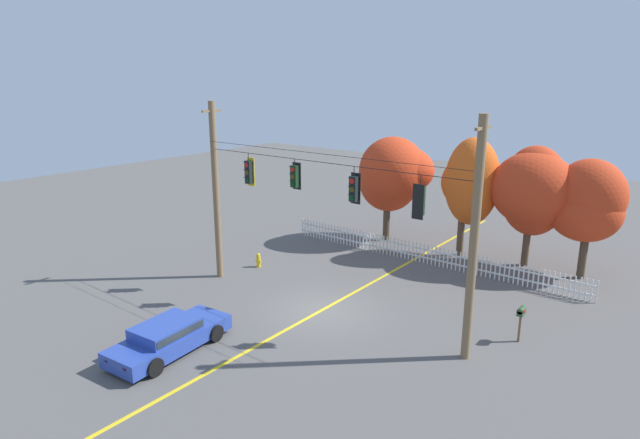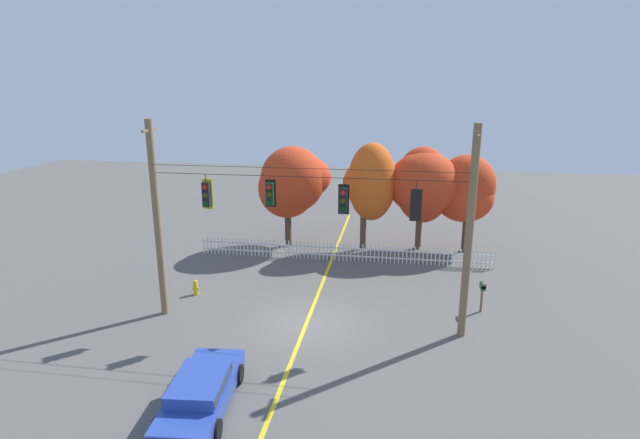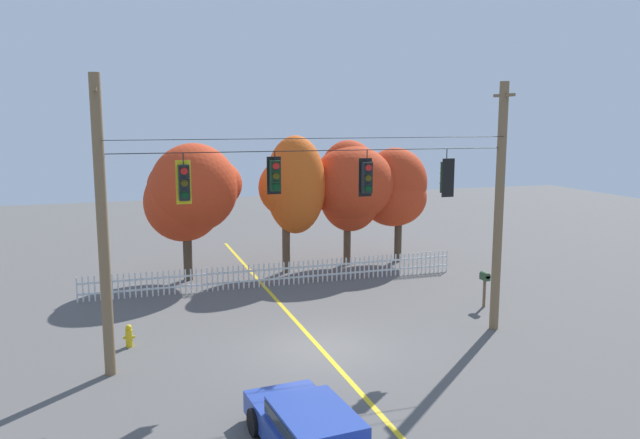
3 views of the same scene
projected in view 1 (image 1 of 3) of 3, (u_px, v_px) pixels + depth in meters
name	position (u px, v px, depth m)	size (l,w,h in m)	color
ground	(322.00, 310.00, 22.64)	(80.00, 80.00, 0.00)	#565451
lane_centerline_stripe	(322.00, 310.00, 22.64)	(0.16, 36.00, 0.01)	gold
signal_support_span	(322.00, 212.00, 21.51)	(12.97, 1.10, 8.44)	brown
traffic_signal_northbound_secondary	(249.00, 172.00, 23.64)	(0.43, 0.38, 1.47)	black
traffic_signal_southbound_primary	(295.00, 176.00, 22.03)	(0.43, 0.38, 1.28)	black
traffic_signal_northbound_primary	(354.00, 189.00, 20.33)	(0.43, 0.38, 1.46)	black
traffic_signal_westbound_side	(420.00, 201.00, 18.68)	(0.43, 0.38, 1.56)	black
white_picket_fence	(424.00, 254.00, 28.09)	(16.61, 0.06, 1.04)	white
autumn_maple_near_fence	(393.00, 174.00, 30.99)	(4.44, 4.07, 6.18)	#473828
autumn_maple_mid	(472.00, 183.00, 28.09)	(3.24, 2.86, 6.48)	brown
autumn_oak_far_east	(534.00, 190.00, 26.66)	(4.15, 3.65, 6.22)	brown
autumn_maple_far_west	(587.00, 203.00, 25.47)	(3.46, 3.08, 5.81)	#473828
parked_car	(169.00, 336.00, 19.12)	(2.20, 4.74, 1.15)	#28429E
fire_hydrant	(258.00, 260.00, 27.57)	(0.38, 0.22, 0.74)	gold
roadside_mailbox	(521.00, 314.00, 19.70)	(0.25, 0.44, 1.39)	brown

